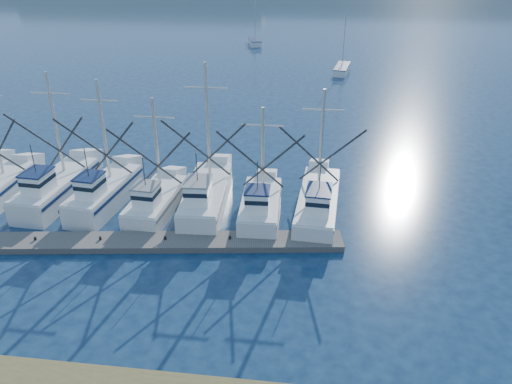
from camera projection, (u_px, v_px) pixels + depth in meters
The scene contains 5 objects.
ground at pixel (241, 323), 24.63m from camera, with size 500.00×500.00×0.00m, color #0D1E39.
floating_dock at pixel (101, 242), 30.87m from camera, with size 29.95×2.00×0.40m, color #56534D.
trawler_fleet at pixel (128, 195), 34.90m from camera, with size 29.38×9.15×9.91m.
sailboat_near at pixel (342, 69), 71.15m from camera, with size 2.63×6.34×8.10m.
sailboat_far at pixel (255, 42), 90.29m from camera, with size 3.10×5.85×8.10m.
Camera 1 is at (3.10, -18.82, 16.91)m, focal length 35.00 mm.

